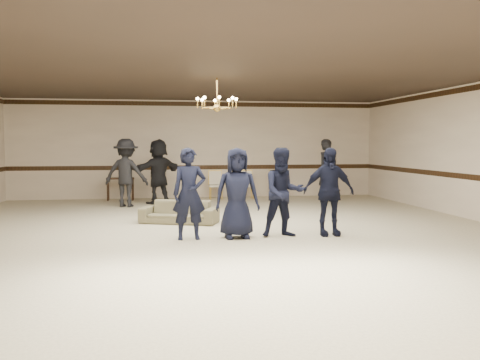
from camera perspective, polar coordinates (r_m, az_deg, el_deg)
The scene contains 16 objects.
room at distance 10.44m, azimuth -1.88°, elevation 2.94°, with size 12.01×14.01×3.21m.
chair_rail at distance 17.41m, azimuth -4.71°, elevation 1.38°, with size 12.00×0.02×0.14m, color black.
crown_molding at distance 17.44m, azimuth -4.75°, elevation 8.22°, with size 12.00×0.02×0.14m, color black.
chandelier at distance 11.49m, azimuth -2.52°, elevation 9.40°, with size 0.94×0.94×0.89m, color gold, non-canonical shape.
boy_a at distance 9.81m, azimuth -5.53°, elevation -1.49°, with size 0.62×0.41×1.71m, color black.
boy_b at distance 9.91m, azimuth -0.32°, elevation -1.42°, with size 0.84×0.54×1.71m, color black.
boy_c at distance 10.08m, azimuth 4.74°, elevation -1.34°, with size 0.83×0.65×1.71m, color black.
boy_d at distance 10.33m, azimuth 9.60°, elevation -1.26°, with size 1.00×0.42×1.71m, color black.
settee at distance 11.91m, azimuth -6.61°, elevation -3.46°, with size 1.72×0.67×0.50m, color #696146.
adult_left at distance 15.13m, azimuth -12.25°, elevation 0.76°, with size 1.24×0.71×1.92m, color black.
adult_mid at distance 15.80m, azimuth -8.85°, elevation 0.94°, with size 1.78×0.57×1.92m, color black.
adult_right at distance 16.23m, azimuth 9.46°, elevation 1.01°, with size 0.70×0.46×1.92m, color black.
banquet_chair_left at distance 16.80m, azimuth -2.63°, elevation -0.58°, with size 0.44×0.44×0.90m, color beige, non-canonical shape.
banquet_chair_mid at distance 16.94m, azimuth 0.73°, elevation -0.54°, with size 0.44×0.44×0.90m, color beige, non-canonical shape.
banquet_chair_right at distance 17.14m, azimuth 4.03°, elevation -0.49°, with size 0.44×0.44×0.90m, color beige, non-canonical shape.
console_table at distance 16.95m, azimuth -12.84°, elevation -0.95°, with size 0.86×0.36×0.72m, color black.
Camera 1 is at (-1.29, -10.36, 1.79)m, focal length 39.33 mm.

